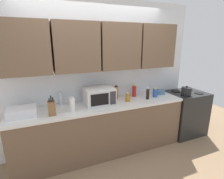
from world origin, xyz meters
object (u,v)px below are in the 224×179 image
Objects in this scene: knife_block at (52,108)px; bottle_clear_tall at (61,99)px; dish_rack at (22,112)px; bottle_red_sauce at (134,91)px; bottle_soy_dark at (148,94)px; bottle_blue_cleaner at (155,93)px; bowl_ceramic_small at (160,92)px; microwave at (99,96)px; bottle_amber_vinegar at (128,97)px; bottle_white_jar at (72,104)px; stove_range at (185,113)px; kettle at (186,91)px; bottle_spice_jar at (116,93)px.

knife_block is 1.24× the size of bottle_clear_tall.
bottle_red_sauce is (1.90, 0.17, 0.05)m from dish_rack.
bottle_soy_dark is 1.25× the size of bottle_blue_cleaner.
bottle_blue_cleaner is at bearing 3.78° from knife_block.
microwave is at bearing -175.72° from bowl_ceramic_small.
bottle_soy_dark is at bearing 2.47° from knife_block.
bottle_red_sauce is at bearing 175.52° from bowl_ceramic_small.
knife_block is 1.49× the size of bowl_ceramic_small.
bowl_ceramic_small is at bearing 7.21° from knife_block.
bottle_soy_dark is 0.47m from bowl_ceramic_small.
bottle_soy_dark is 1.40× the size of bottle_amber_vinegar.
bottle_blue_cleaner is at bearing -0.38° from dish_rack.
microwave is 2.47× the size of bowl_ceramic_small.
bottle_clear_tall reaches higher than bottle_amber_vinegar.
bowl_ceramic_small is (1.91, -0.09, -0.08)m from bottle_clear_tall.
bottle_red_sauce is at bearing 121.52° from bottle_soy_dark.
knife_block is 1.28× the size of bottle_red_sauce.
bottle_blue_cleaner is (2.24, -0.01, 0.02)m from dish_rack.
microwave is 1.09m from bottle_blue_cleaner.
bottle_red_sauce is at bearing -2.10° from bottle_clear_tall.
microwave is 2.18× the size of bottle_soy_dark.
bottle_white_jar is (0.29, 0.02, 0.00)m from knife_block.
knife_block is 0.39m from bottle_clear_tall.
knife_block is at bearing -172.79° from bowl_ceramic_small.
stove_range is 5.18× the size of bottle_blue_cleaner.
kettle is 1.02m from bottle_red_sauce.
bottle_blue_cleaner is (1.69, -0.23, -0.03)m from bottle_clear_tall.
bottle_red_sauce is at bearing 170.45° from stove_range.
knife_block is 1.86m from bottle_blue_cleaner.
microwave is at bearing -169.12° from bottle_red_sauce.
dish_rack is at bearing -174.27° from bottle_spice_jar.
dish_rack is 0.69m from bottle_white_jar.
bottle_red_sauce is 1.16× the size of bowl_ceramic_small.
bottle_soy_dark is at bearing -177.34° from stove_range.
bottle_blue_cleaner is 0.90× the size of bowl_ceramic_small.
microwave is 2.15× the size of bottle_white_jar.
stove_range is at bearing 0.73° from bottle_amber_vinegar.
knife_block is at bearing -19.44° from dish_rack.
bottle_clear_tall is (0.17, 0.36, 0.01)m from knife_block.
bottle_soy_dark is at bearing -5.97° from microwave.
bottle_clear_tall reaches higher than bottle_soy_dark.
kettle is 2.87m from dish_rack.
knife_block is (0.39, -0.14, 0.04)m from dish_rack.
bottle_amber_vinegar is at bearing 174.22° from kettle.
kettle is 2.34m from bottle_clear_tall.
microwave is 1.66× the size of knife_block.
bottle_clear_tall is at bearing 21.58° from dish_rack.
bottle_spice_jar is at bearing 166.92° from kettle.
bottle_blue_cleaner reaches higher than stove_range.
bottle_spice_jar is (-1.34, 0.31, 0.04)m from kettle.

